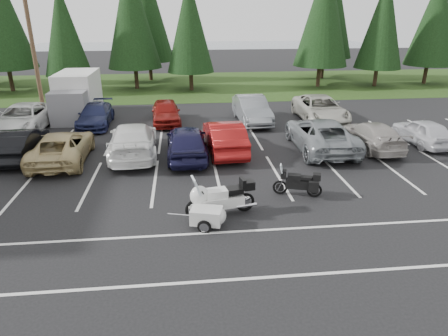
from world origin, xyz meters
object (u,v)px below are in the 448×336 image
at_px(car_near_1, 21,144).
at_px(car_far_1, 96,115).
at_px(car_near_4, 187,142).
at_px(utility_pole, 33,47).
at_px(car_far_2, 166,112).
at_px(car_far_4, 320,109).
at_px(box_truck, 75,96).
at_px(car_near_6, 321,134).
at_px(car_near_7, 371,135).
at_px(cargo_trailer, 207,218).
at_px(adventure_motorcycle, 298,181).
at_px(car_near_2, 62,147).
at_px(car_near_5, 224,137).
at_px(car_near_8, 423,132).
at_px(touring_motorcycle, 221,195).
at_px(car_near_3, 133,140).
at_px(car_far_3, 252,109).
at_px(car_far_0, 23,118).

distance_m(car_near_1, car_far_1, 6.19).
distance_m(car_near_4, car_far_1, 8.54).
height_order(utility_pole, car_far_2, utility_pole).
bearing_deg(car_far_4, box_truck, 171.96).
xyz_separation_m(car_near_6, car_near_7, (2.74, -0.06, -0.13)).
xyz_separation_m(car_near_4, cargo_trailer, (0.52, -6.88, -0.48)).
xyz_separation_m(car_near_1, car_far_2, (6.90, 5.79, -0.01)).
bearing_deg(adventure_motorcycle, car_near_4, 149.34).
height_order(box_truck, car_near_6, box_truck).
bearing_deg(car_near_2, car_near_5, -178.35).
xyz_separation_m(car_near_8, cargo_trailer, (-12.26, -7.68, -0.35)).
bearing_deg(touring_motorcycle, car_near_5, 71.82).
height_order(car_near_3, car_near_5, car_near_5).
bearing_deg(touring_motorcycle, car_far_3, 64.36).
bearing_deg(car_near_5, car_far_2, -65.08).
bearing_deg(car_near_5, box_truck, -44.14).
relative_size(car_near_3, car_near_4, 1.16).
bearing_deg(utility_pole, cargo_trailer, -57.03).
height_order(utility_pole, car_near_3, utility_pole).
xyz_separation_m(utility_pole, car_far_0, (-0.43, -2.46, -3.91)).
height_order(utility_pole, car_far_4, utility_pole).
bearing_deg(car_near_3, adventure_motorcycle, 137.96).
bearing_deg(car_near_6, car_far_0, -16.08).
relative_size(car_far_1, car_far_4, 0.81).
height_order(car_near_3, car_far_2, car_near_3).
relative_size(touring_motorcycle, cargo_trailer, 1.90).
distance_m(car_far_0, touring_motorcycle, 15.96).
distance_m(car_far_0, car_far_4, 18.50).
bearing_deg(car_near_6, car_near_3, 0.80).
relative_size(car_near_8, car_far_1, 0.88).
bearing_deg(car_far_4, touring_motorcycle, -121.41).
distance_m(car_near_5, car_near_7, 7.77).
bearing_deg(car_near_4, car_near_2, -2.50).
height_order(car_far_1, car_far_2, car_far_2).
distance_m(car_near_5, car_far_4, 8.79).
bearing_deg(car_near_1, cargo_trailer, 136.81).
bearing_deg(car_near_4, car_far_1, -50.13).
xyz_separation_m(box_truck, car_far_1, (1.66, -2.22, -0.78)).
distance_m(car_near_3, touring_motorcycle, 7.65).
height_order(car_near_2, car_far_2, car_far_2).
height_order(car_near_2, car_near_4, car_near_4).
distance_m(car_far_2, touring_motorcycle, 12.86).
bearing_deg(car_near_2, car_near_3, -174.08).
distance_m(utility_pole, car_far_1, 5.70).
xyz_separation_m(car_near_2, car_far_4, (14.80, 5.95, 0.07)).
relative_size(car_far_0, car_far_2, 1.30).
distance_m(car_near_4, car_near_5, 2.03).
bearing_deg(car_far_3, car_far_2, 173.83).
height_order(car_far_4, adventure_motorcycle, car_far_4).
height_order(car_near_4, car_far_4, car_near_4).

